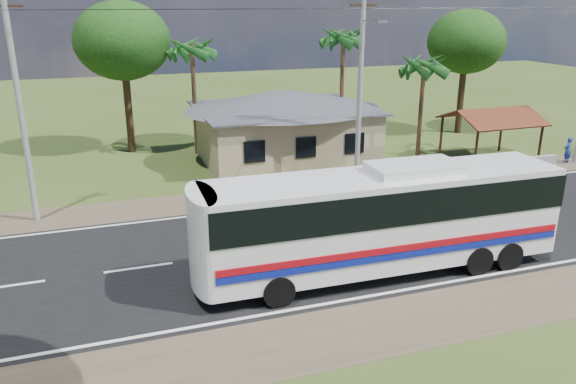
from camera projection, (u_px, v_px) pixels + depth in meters
name	position (u px, v px, depth m)	size (l,w,h in m)	color
ground	(357.00, 238.00, 23.72)	(120.00, 120.00, 0.00)	#34491A
road	(357.00, 237.00, 23.71)	(120.00, 16.00, 0.03)	black
house	(284.00, 118.00, 34.83)	(12.40, 10.00, 5.00)	tan
waiting_shed	(492.00, 118.00, 34.40)	(5.20, 4.48, 3.35)	#372214
concrete_barrier	(505.00, 167.00, 32.23)	(7.00, 0.30, 0.90)	#9E9E99
utility_poles	(355.00, 78.00, 28.49)	(32.80, 2.22, 11.00)	#9E9E99
palm_near	(424.00, 66.00, 34.63)	(2.80, 2.80, 6.70)	#47301E
palm_mid	(343.00, 39.00, 37.14)	(2.80, 2.80, 8.20)	#47301E
palm_far	(192.00, 49.00, 34.72)	(2.80, 2.80, 7.70)	#47301E
tree_behind_house	(122.00, 41.00, 35.16)	(6.00, 6.00, 9.61)	#47301E
tree_behind_shed	(466.00, 42.00, 40.77)	(5.60, 5.60, 9.02)	#47301E
coach_bus	(384.00, 213.00, 20.02)	(13.14, 3.05, 4.06)	silver
motorcycle	(327.00, 178.00, 30.33)	(0.58, 1.65, 0.87)	black
person	(568.00, 150.00, 34.45)	(0.59, 0.39, 1.62)	navy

